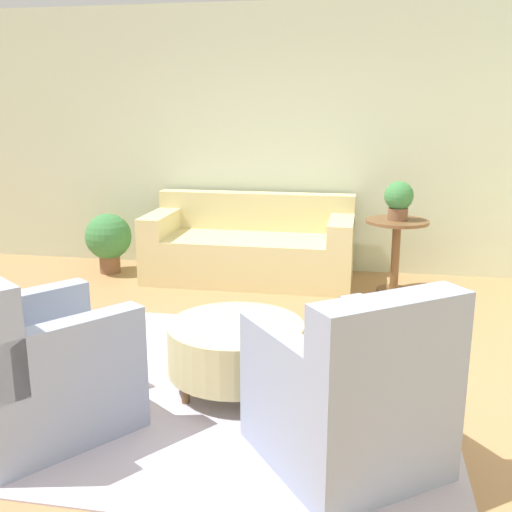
{
  "coord_description": "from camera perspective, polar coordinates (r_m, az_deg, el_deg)",
  "views": [
    {
      "loc": [
        0.88,
        -3.42,
        1.77
      ],
      "look_at": [
        0.15,
        0.55,
        0.75
      ],
      "focal_mm": 42.0,
      "sensor_mm": 36.0,
      "label": 1
    }
  ],
  "objects": [
    {
      "name": "side_table",
      "position": [
        5.87,
        13.2,
        1.24
      ],
      "size": [
        0.59,
        0.59,
        0.71
      ],
      "color": "brown",
      "rests_on": "ground_plane"
    },
    {
      "name": "ottoman_table",
      "position": [
        3.83,
        -1.94,
        -8.67
      ],
      "size": [
        0.86,
        0.86,
        0.43
      ],
      "color": "beige",
      "rests_on": "rug"
    },
    {
      "name": "potted_plant_on_side_table",
      "position": [
        5.79,
        13.44,
        5.34
      ],
      "size": [
        0.27,
        0.27,
        0.37
      ],
      "color": "brown",
      "rests_on": "side_table"
    },
    {
      "name": "wall_back",
      "position": [
        6.55,
        2.73,
        10.94
      ],
      "size": [
        10.0,
        0.12,
        2.8
      ],
      "color": "beige",
      "rests_on": "ground_plane"
    },
    {
      "name": "potted_plant_floor",
      "position": [
        6.62,
        -13.88,
        1.64
      ],
      "size": [
        0.49,
        0.49,
        0.65
      ],
      "color": "brown",
      "rests_on": "ground_plane"
    },
    {
      "name": "armchair_right",
      "position": [
        3.08,
        9.11,
        -13.2
      ],
      "size": [
        1.12,
        1.14,
        0.95
      ],
      "color": "#8E99B2",
      "rests_on": "rug"
    },
    {
      "name": "rug",
      "position": [
        3.95,
        -3.67,
        -12.41
      ],
      "size": [
        2.88,
        2.54,
        0.01
      ],
      "color": "#BCB2C1",
      "rests_on": "ground_plane"
    },
    {
      "name": "ground_plane",
      "position": [
        3.95,
        -3.67,
        -12.47
      ],
      "size": [
        16.0,
        16.0,
        0.0
      ],
      "primitive_type": "plane",
      "color": "#AD7F51"
    },
    {
      "name": "couch",
      "position": [
        6.22,
        -0.54,
        0.71
      ],
      "size": [
        2.11,
        0.92,
        0.86
      ],
      "color": "beige",
      "rests_on": "ground_plane"
    },
    {
      "name": "armchair_left",
      "position": [
        3.53,
        -20.46,
        -10.21
      ],
      "size": [
        1.12,
        1.14,
        0.95
      ],
      "color": "#8E99B2",
      "rests_on": "rug"
    }
  ]
}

